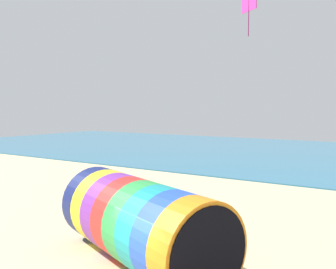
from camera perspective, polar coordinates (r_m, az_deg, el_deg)
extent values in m
cube|color=teal|center=(49.35, 24.20, -3.07)|extent=(120.00, 40.00, 0.10)
cylinder|color=navy|center=(17.52, -10.34, -10.19)|extent=(2.10, 3.32, 3.18)
cylinder|color=yellow|center=(16.66, -8.86, -10.93)|extent=(2.10, 3.32, 3.18)
cylinder|color=purple|center=(15.81, -7.22, -11.73)|extent=(2.10, 3.32, 3.18)
cylinder|color=red|center=(14.98, -5.38, -12.62)|extent=(2.10, 3.32, 3.18)
cylinder|color=green|center=(14.17, -3.31, -13.59)|extent=(2.10, 3.32, 3.18)
cylinder|color=teal|center=(13.38, -0.97, -14.66)|extent=(2.10, 3.32, 3.18)
cylinder|color=blue|center=(12.63, 1.68, -15.83)|extent=(2.10, 3.32, 3.18)
cylinder|color=orange|center=(11.90, 4.69, -17.11)|extent=(2.10, 3.32, 3.18)
cylinder|color=black|center=(11.54, 6.42, -17.82)|extent=(1.14, 2.74, 2.92)
cylinder|color=#7D1E5E|center=(12.49, 12.18, 16.96)|extent=(0.03, 0.03, 1.13)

